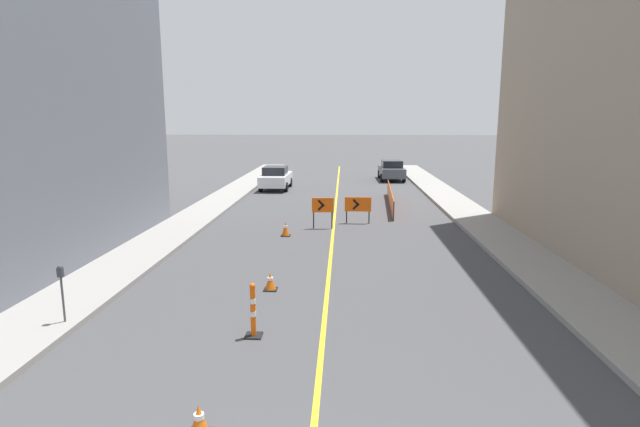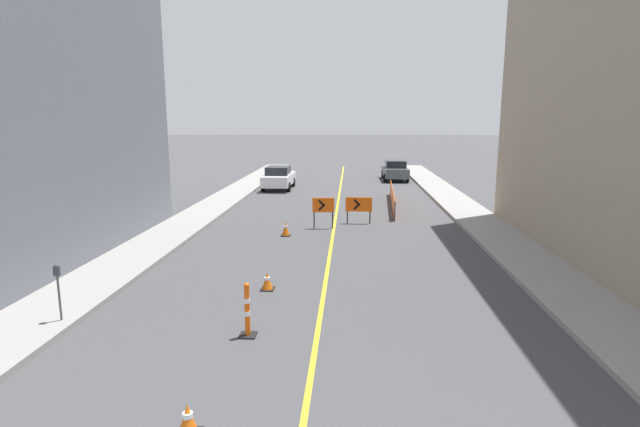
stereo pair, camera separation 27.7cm
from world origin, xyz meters
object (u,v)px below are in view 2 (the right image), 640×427
object	(u,v)px
arrow_barricade_primary	(323,207)
parked_car_curb_near	(279,178)
delineator_post_front	(247,313)
arrow_barricade_secondary	(359,205)
parking_meter_near_curb	(58,281)
traffic_cone_second	(267,281)
traffic_cone_nearest	(188,420)
traffic_cone_third	(286,229)
parked_car_curb_mid	(395,170)

from	to	relation	value
arrow_barricade_primary	parked_car_curb_near	distance (m)	13.04
delineator_post_front	arrow_barricade_secondary	size ratio (longest dim) A/B	1.01
arrow_barricade_secondary	parking_meter_near_curb	world-z (taller)	parking_meter_near_curb
arrow_barricade_secondary	parking_meter_near_curb	distance (m)	14.15
traffic_cone_second	arrow_barricade_secondary	world-z (taller)	arrow_barricade_secondary
traffic_cone_nearest	parking_meter_near_curb	world-z (taller)	parking_meter_near_curb
traffic_cone_third	parked_car_curb_near	size ratio (longest dim) A/B	0.14
traffic_cone_third	parked_car_curb_near	distance (m)	14.20
arrow_barricade_secondary	parked_car_curb_near	distance (m)	12.52
traffic_cone_second	arrow_barricade_primary	world-z (taller)	arrow_barricade_primary
traffic_cone_nearest	parking_meter_near_curb	distance (m)	5.83
traffic_cone_nearest	parked_car_curb_near	world-z (taller)	parked_car_curb_near
traffic_cone_second	arrow_barricade_secondary	bearing A→B (deg)	73.69
arrow_barricade_secondary	parking_meter_near_curb	xyz separation A→B (m)	(-7.15, -12.21, 0.26)
traffic_cone_third	parking_meter_near_curb	bearing A→B (deg)	-113.19
arrow_barricade_secondary	parked_car_curb_mid	size ratio (longest dim) A/B	0.29
delineator_post_front	arrow_barricade_primary	world-z (taller)	arrow_barricade_primary
parked_car_curb_mid	traffic_cone_third	bearing A→B (deg)	-108.39
traffic_cone_second	parked_car_curb_mid	world-z (taller)	parked_car_curb_mid
traffic_cone_nearest	parked_car_curb_mid	size ratio (longest dim) A/B	0.12
parked_car_curb_near	parking_meter_near_curb	distance (m)	23.59
traffic_cone_nearest	delineator_post_front	distance (m)	3.62
parked_car_curb_near	parking_meter_near_curb	world-z (taller)	parked_car_curb_near
delineator_post_front	arrow_barricade_primary	bearing A→B (deg)	84.54
parking_meter_near_curb	traffic_cone_nearest	bearing A→B (deg)	-41.93
traffic_cone_second	arrow_barricade_secondary	distance (m)	9.77
traffic_cone_nearest	parked_car_curb_near	distance (m)	27.49
arrow_barricade_primary	parked_car_curb_near	world-z (taller)	parked_car_curb_near
delineator_post_front	parking_meter_near_curb	size ratio (longest dim) A/B	0.92
traffic_cone_nearest	arrow_barricade_secondary	size ratio (longest dim) A/B	0.43
delineator_post_front	parked_car_curb_mid	size ratio (longest dim) A/B	0.29
parked_car_curb_near	delineator_post_front	bearing A→B (deg)	-82.56
traffic_cone_second	traffic_cone_third	world-z (taller)	traffic_cone_third
traffic_cone_second	arrow_barricade_primary	size ratio (longest dim) A/B	0.37
traffic_cone_second	parked_car_curb_mid	distance (m)	26.93
parked_car_curb_near	parking_meter_near_curb	size ratio (longest dim) A/B	3.18
arrow_barricade_primary	traffic_cone_third	bearing A→B (deg)	-138.21
parked_car_curb_near	traffic_cone_nearest	bearing A→B (deg)	-83.80
arrow_barricade_primary	parked_car_curb_mid	distance (m)	18.70
traffic_cone_nearest	arrow_barricade_primary	xyz separation A→B (m)	(1.27, 14.89, 0.72)
traffic_cone_second	arrow_barricade_primary	distance (m)	8.30
traffic_cone_nearest	traffic_cone_second	world-z (taller)	traffic_cone_nearest
arrow_barricade_secondary	parking_meter_near_curb	size ratio (longest dim) A/B	0.91
arrow_barricade_secondary	parked_car_curb_near	xyz separation A→B (m)	(-5.37, 11.31, -0.06)
parking_meter_near_curb	parked_car_curb_near	bearing A→B (deg)	85.68
traffic_cone_second	delineator_post_front	world-z (taller)	delineator_post_front
traffic_cone_third	parked_car_curb_mid	bearing A→B (deg)	72.46
parked_car_curb_near	arrow_barricade_secondary	bearing A→B (deg)	-63.64
traffic_cone_nearest	traffic_cone_third	size ratio (longest dim) A/B	0.85
arrow_barricade_primary	parking_meter_near_curb	bearing A→B (deg)	-120.75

